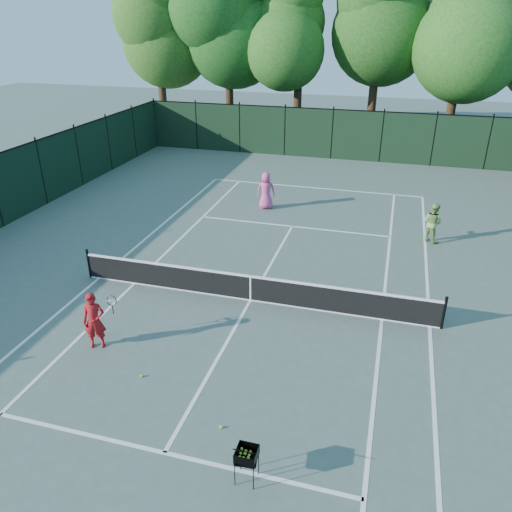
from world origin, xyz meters
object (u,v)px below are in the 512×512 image
(coach, at_px, (94,321))
(loose_ball_near_cart, at_px, (221,427))
(player_green, at_px, (433,222))
(player_pink, at_px, (266,191))
(ball_hopper, at_px, (247,455))
(loose_ball_midcourt, at_px, (142,376))

(coach, xyz_separation_m, loose_ball_near_cart, (4.28, -1.95, -0.79))
(loose_ball_near_cart, bearing_deg, coach, 155.44)
(coach, relative_size, player_green, 1.02)
(player_pink, height_order, loose_ball_near_cart, player_pink)
(ball_hopper, bearing_deg, player_green, 65.93)
(player_pink, bearing_deg, player_green, 150.28)
(coach, relative_size, loose_ball_near_cart, 24.17)
(ball_hopper, xyz_separation_m, loose_ball_midcourt, (-3.45, 2.22, -0.63))
(coach, distance_m, loose_ball_near_cart, 4.77)
(ball_hopper, distance_m, loose_ball_near_cart, 1.60)
(player_pink, distance_m, ball_hopper, 15.22)
(loose_ball_near_cart, height_order, loose_ball_midcourt, same)
(player_green, height_order, ball_hopper, player_green)
(coach, height_order, ball_hopper, coach)
(player_pink, xyz_separation_m, player_green, (7.32, -1.83, -0.06))
(player_green, xyz_separation_m, ball_hopper, (-3.81, -12.98, -0.14))
(player_pink, bearing_deg, loose_ball_midcourt, 74.58)
(player_pink, bearing_deg, coach, 66.05)
(coach, xyz_separation_m, player_pink, (1.70, 11.73, 0.04))
(player_green, relative_size, ball_hopper, 2.03)
(loose_ball_near_cart, distance_m, loose_ball_midcourt, 2.74)
(loose_ball_midcourt, bearing_deg, player_pink, 90.27)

